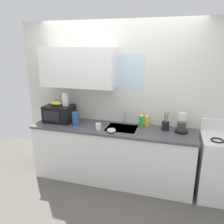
# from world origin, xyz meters

# --- Properties ---
(kitchen_wall_assembly) EXTENTS (3.29, 0.42, 2.50)m
(kitchen_wall_assembly) POSITION_xyz_m (-0.13, 0.30, 1.37)
(kitchen_wall_assembly) COLOR silver
(kitchen_wall_assembly) RESTS_ON ground
(counter_unit) EXTENTS (2.52, 0.63, 0.90)m
(counter_unit) POSITION_xyz_m (0.00, 0.00, 0.46)
(counter_unit) COLOR white
(counter_unit) RESTS_ON ground
(sink_faucet) EXTENTS (0.03, 0.03, 0.20)m
(sink_faucet) POSITION_xyz_m (0.15, 0.24, 1.00)
(sink_faucet) COLOR #B2B5BA
(sink_faucet) RESTS_ON counter_unit
(stove_range) EXTENTS (0.60, 0.60, 1.08)m
(stove_range) POSITION_xyz_m (1.61, 0.00, 0.46)
(stove_range) COLOR white
(stove_range) RESTS_ON ground
(microwave) EXTENTS (0.46, 0.35, 0.27)m
(microwave) POSITION_xyz_m (-0.93, 0.05, 1.04)
(microwave) COLOR black
(microwave) RESTS_ON counter_unit
(banana_bunch) EXTENTS (0.20, 0.11, 0.07)m
(banana_bunch) POSITION_xyz_m (-0.98, 0.05, 1.20)
(banana_bunch) COLOR gold
(banana_bunch) RESTS_ON microwave
(paper_towel_roll) EXTENTS (0.11, 0.11, 0.22)m
(paper_towel_roll) POSITION_xyz_m (-0.83, 0.10, 1.28)
(paper_towel_roll) COLOR white
(paper_towel_roll) RESTS_ON microwave
(coffee_maker) EXTENTS (0.19, 0.21, 0.28)m
(coffee_maker) POSITION_xyz_m (1.03, 0.11, 1.00)
(coffee_maker) COLOR black
(coffee_maker) RESTS_ON counter_unit
(dish_soap_bottle_green) EXTENTS (0.07, 0.07, 0.22)m
(dish_soap_bottle_green) POSITION_xyz_m (0.43, 0.14, 1.00)
(dish_soap_bottle_green) COLOR green
(dish_soap_bottle_green) RESTS_ON counter_unit
(dish_soap_bottle_yellow) EXTENTS (0.07, 0.07, 0.20)m
(dish_soap_bottle_yellow) POSITION_xyz_m (0.51, 0.22, 0.99)
(dish_soap_bottle_yellow) COLOR yellow
(dish_soap_bottle_yellow) RESTS_ON counter_unit
(cereal_canister) EXTENTS (0.10, 0.10, 0.21)m
(cereal_canister) POSITION_xyz_m (-0.59, -0.05, 1.01)
(cereal_canister) COLOR #2659A5
(cereal_canister) RESTS_ON counter_unit
(mug_white) EXTENTS (0.08, 0.08, 0.09)m
(mug_white) POSITION_xyz_m (-0.17, -0.14, 0.95)
(mug_white) COLOR white
(mug_white) RESTS_ON counter_unit
(utensil_crock) EXTENTS (0.11, 0.11, 0.28)m
(utensil_crock) POSITION_xyz_m (0.80, 0.12, 0.97)
(utensil_crock) COLOR black
(utensil_crock) RESTS_ON counter_unit
(small_bowl) EXTENTS (0.13, 0.13, 0.06)m
(small_bowl) POSITION_xyz_m (0.05, -0.20, 0.93)
(small_bowl) COLOR beige
(small_bowl) RESTS_ON counter_unit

